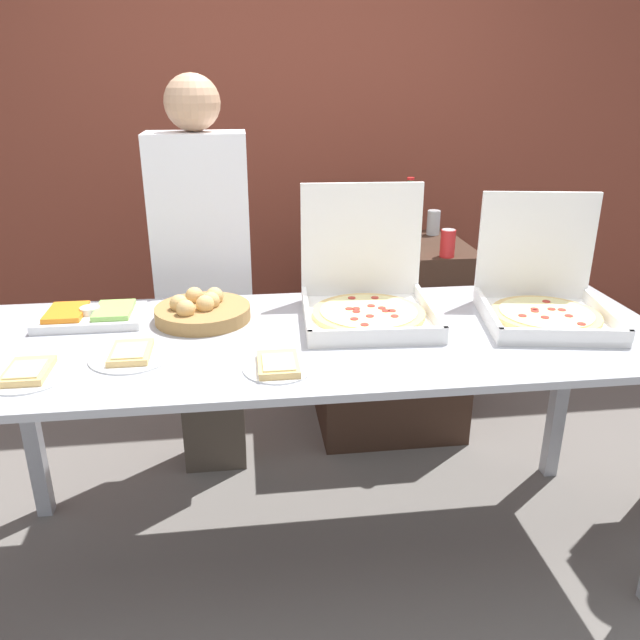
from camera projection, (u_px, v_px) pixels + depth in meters
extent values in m
plane|color=slate|center=(320.00, 552.00, 2.42)|extent=(16.00, 16.00, 0.00)
cube|color=brown|center=(282.00, 139.00, 3.48)|extent=(10.00, 0.06, 2.80)
cube|color=#A8AAB2|center=(320.00, 337.00, 2.09)|extent=(2.34, 0.87, 0.02)
cube|color=#A8AAB2|center=(29.00, 420.00, 2.48)|extent=(0.06, 0.06, 0.89)
cube|color=#A8AAB2|center=(561.00, 387.00, 2.74)|extent=(0.06, 0.06, 0.89)
cube|color=white|center=(368.00, 319.00, 2.19)|extent=(0.47, 0.47, 0.02)
cube|color=white|center=(378.00, 335.00, 1.98)|extent=(0.45, 0.04, 0.04)
cube|color=white|center=(307.00, 312.00, 2.16)|extent=(0.04, 0.45, 0.04)
cube|color=white|center=(430.00, 309.00, 2.19)|extent=(0.04, 0.45, 0.04)
cube|color=white|center=(361.00, 240.00, 2.32)|extent=(0.45, 0.04, 0.43)
cylinder|color=#DBB26B|center=(368.00, 314.00, 2.18)|extent=(0.40, 0.40, 0.02)
cylinder|color=beige|center=(369.00, 311.00, 2.18)|extent=(0.34, 0.34, 0.00)
cylinder|color=#B22D23|center=(386.00, 311.00, 2.17)|extent=(0.03, 0.03, 0.00)
cylinder|color=#B22D23|center=(382.00, 308.00, 2.20)|extent=(0.03, 0.03, 0.00)
cylinder|color=#B22D23|center=(371.00, 306.00, 2.22)|extent=(0.03, 0.03, 0.00)
cylinder|color=#B22D23|center=(375.00, 298.00, 2.30)|extent=(0.03, 0.03, 0.00)
cylinder|color=#B22D23|center=(352.00, 298.00, 2.30)|extent=(0.03, 0.03, 0.00)
cylinder|color=#B22D23|center=(356.00, 309.00, 2.19)|extent=(0.03, 0.03, 0.00)
cylinder|color=#B22D23|center=(349.00, 309.00, 2.19)|extent=(0.03, 0.03, 0.00)
cylinder|color=#B22D23|center=(356.00, 311.00, 2.16)|extent=(0.03, 0.03, 0.00)
cylinder|color=#B22D23|center=(354.00, 319.00, 2.10)|extent=(0.03, 0.03, 0.00)
cylinder|color=#B22D23|center=(365.00, 325.00, 2.05)|extent=(0.03, 0.03, 0.00)
cylinder|color=#B22D23|center=(370.00, 316.00, 2.12)|extent=(0.03, 0.03, 0.00)
cylinder|color=#B22D23|center=(395.00, 316.00, 2.12)|extent=(0.03, 0.03, 0.00)
cylinder|color=#B22D23|center=(392.00, 311.00, 2.17)|extent=(0.03, 0.03, 0.00)
cube|color=white|center=(546.00, 321.00, 2.17)|extent=(0.49, 0.49, 0.02)
cube|color=white|center=(566.00, 335.00, 1.97)|extent=(0.42, 0.09, 0.04)
cube|color=white|center=(488.00, 312.00, 2.17)|extent=(0.09, 0.42, 0.04)
cube|color=white|center=(606.00, 314.00, 2.15)|extent=(0.09, 0.42, 0.04)
cube|color=white|center=(536.00, 246.00, 2.30)|extent=(0.42, 0.09, 0.40)
cylinder|color=#DBB26B|center=(546.00, 316.00, 2.17)|extent=(0.37, 0.37, 0.02)
cylinder|color=beige|center=(547.00, 313.00, 2.16)|extent=(0.32, 0.32, 0.00)
cylinder|color=#B22D23|center=(562.00, 310.00, 2.18)|extent=(0.03, 0.03, 0.00)
cylinder|color=#B22D23|center=(551.00, 309.00, 2.19)|extent=(0.03, 0.03, 0.00)
cylinder|color=#B22D23|center=(546.00, 301.00, 2.26)|extent=(0.03, 0.03, 0.00)
cylinder|color=#B22D23|center=(535.00, 309.00, 2.19)|extent=(0.03, 0.03, 0.00)
cylinder|color=#B22D23|center=(535.00, 311.00, 2.17)|extent=(0.03, 0.03, 0.00)
cylinder|color=#B22D23|center=(522.00, 316.00, 2.13)|extent=(0.03, 0.03, 0.00)
cylinder|color=#B22D23|center=(545.00, 317.00, 2.11)|extent=(0.03, 0.03, 0.00)
cylinder|color=#B22D23|center=(582.00, 324.00, 2.05)|extent=(0.03, 0.03, 0.00)
cylinder|color=#B22D23|center=(569.00, 316.00, 2.12)|extent=(0.03, 0.03, 0.00)
cylinder|color=white|center=(132.00, 356.00, 1.91)|extent=(0.26, 0.26, 0.01)
cube|color=#DBB26B|center=(131.00, 352.00, 1.91)|extent=(0.12, 0.17, 0.02)
cube|color=beige|center=(130.00, 351.00, 1.89)|extent=(0.09, 0.12, 0.01)
cylinder|color=white|center=(278.00, 368.00, 1.83)|extent=(0.21, 0.21, 0.01)
cube|color=#DBB26B|center=(278.00, 364.00, 1.83)|extent=(0.12, 0.17, 0.02)
cube|color=beige|center=(278.00, 362.00, 1.81)|extent=(0.09, 0.12, 0.01)
cylinder|color=white|center=(29.00, 375.00, 1.79)|extent=(0.25, 0.25, 0.01)
cube|color=#DBB26B|center=(28.00, 371.00, 1.79)|extent=(0.12, 0.17, 0.02)
cube|color=beige|center=(26.00, 369.00, 1.77)|extent=(0.09, 0.12, 0.01)
cube|color=white|center=(91.00, 317.00, 2.19)|extent=(0.36, 0.23, 0.03)
cube|color=orange|center=(66.00, 312.00, 2.17)|extent=(0.13, 0.18, 0.02)
cube|color=#8CC65B|center=(114.00, 310.00, 2.19)|extent=(0.13, 0.18, 0.02)
cylinder|color=white|center=(90.00, 310.00, 2.18)|extent=(0.07, 0.07, 0.02)
cylinder|color=#9E7542|center=(203.00, 313.00, 2.20)|extent=(0.33, 0.33, 0.05)
sphere|color=tan|center=(211.00, 301.00, 2.19)|extent=(0.06, 0.06, 0.06)
sphere|color=tan|center=(215.00, 296.00, 2.24)|extent=(0.06, 0.06, 0.06)
sphere|color=tan|center=(194.00, 296.00, 2.24)|extent=(0.06, 0.06, 0.06)
sphere|color=tan|center=(179.00, 304.00, 2.16)|extent=(0.06, 0.06, 0.06)
sphere|color=tan|center=(186.00, 309.00, 2.11)|extent=(0.06, 0.06, 0.06)
sphere|color=tan|center=(205.00, 304.00, 2.16)|extent=(0.06, 0.06, 0.06)
cube|color=#382319|center=(389.00, 337.00, 3.17)|extent=(0.72, 0.57, 0.97)
cylinder|color=#2D6638|center=(408.00, 223.00, 2.95)|extent=(0.08, 0.08, 0.22)
cone|color=#2D6638|center=(410.00, 194.00, 2.90)|extent=(0.08, 0.08, 0.06)
cylinder|color=#2D6638|center=(411.00, 184.00, 2.88)|extent=(0.03, 0.03, 0.04)
cylinder|color=red|center=(411.00, 179.00, 2.88)|extent=(0.03, 0.03, 0.01)
cylinder|color=silver|center=(433.00, 223.00, 3.17)|extent=(0.07, 0.07, 0.12)
cylinder|color=silver|center=(434.00, 211.00, 3.14)|extent=(0.06, 0.06, 0.00)
cylinder|color=red|center=(448.00, 243.00, 2.77)|extent=(0.07, 0.07, 0.12)
cylinder|color=silver|center=(449.00, 230.00, 2.75)|extent=(0.06, 0.06, 0.00)
cube|color=#473D33|center=(212.00, 382.00, 2.86)|extent=(0.28, 0.20, 0.83)
cube|color=white|center=(200.00, 218.00, 2.58)|extent=(0.40, 0.22, 0.68)
sphere|color=tan|center=(192.00, 102.00, 2.42)|extent=(0.22, 0.22, 0.22)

